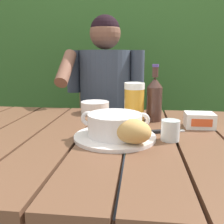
% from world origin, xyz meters
% --- Properties ---
extents(dining_table, '(1.47, 0.92, 0.73)m').
position_xyz_m(dining_table, '(0.00, 0.00, 0.65)').
color(dining_table, brown).
rests_on(dining_table, ground_plane).
extents(hedge_backdrop, '(3.66, 0.97, 2.35)m').
position_xyz_m(hedge_backdrop, '(0.05, 1.62, 1.11)').
color(hedge_backdrop, '#335D28').
rests_on(hedge_backdrop, ground_plane).
extents(chair_near_diner, '(0.50, 0.45, 0.99)m').
position_xyz_m(chair_near_diner, '(-0.10, 0.90, 0.48)').
color(chair_near_diner, brown).
rests_on(chair_near_diner, ground_plane).
extents(person_eating, '(0.48, 0.47, 1.25)m').
position_xyz_m(person_eating, '(-0.10, 0.70, 0.73)').
color(person_eating, '#363F4F').
rests_on(person_eating, ground_plane).
extents(serving_plate, '(0.28, 0.28, 0.01)m').
position_xyz_m(serving_plate, '(0.04, -0.03, 0.73)').
color(serving_plate, white).
rests_on(serving_plate, dining_table).
extents(soup_bowl, '(0.23, 0.18, 0.08)m').
position_xyz_m(soup_bowl, '(0.04, -0.03, 0.78)').
color(soup_bowl, white).
rests_on(soup_bowl, serving_plate).
extents(bread_roll, '(0.14, 0.13, 0.08)m').
position_xyz_m(bread_roll, '(0.10, -0.10, 0.78)').
color(bread_roll, tan).
rests_on(bread_roll, serving_plate).
extents(beer_glass, '(0.08, 0.08, 0.17)m').
position_xyz_m(beer_glass, '(0.10, 0.20, 0.81)').
color(beer_glass, orange).
rests_on(beer_glass, dining_table).
extents(beer_bottle, '(0.07, 0.07, 0.24)m').
position_xyz_m(beer_bottle, '(0.19, 0.24, 0.83)').
color(beer_bottle, '#432922').
rests_on(beer_bottle, dining_table).
extents(water_glass_small, '(0.06, 0.06, 0.07)m').
position_xyz_m(water_glass_small, '(0.23, -0.03, 0.76)').
color(water_glass_small, silver).
rests_on(water_glass_small, dining_table).
extents(butter_tub, '(0.11, 0.09, 0.06)m').
position_xyz_m(butter_tub, '(0.36, 0.15, 0.76)').
color(butter_tub, white).
rests_on(butter_tub, dining_table).
extents(table_knife, '(0.15, 0.06, 0.01)m').
position_xyz_m(table_knife, '(0.20, 0.06, 0.73)').
color(table_knife, silver).
rests_on(table_knife, dining_table).
extents(diner_bowl, '(0.14, 0.14, 0.06)m').
position_xyz_m(diner_bowl, '(-0.10, 0.36, 0.76)').
color(diner_bowl, white).
rests_on(diner_bowl, dining_table).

